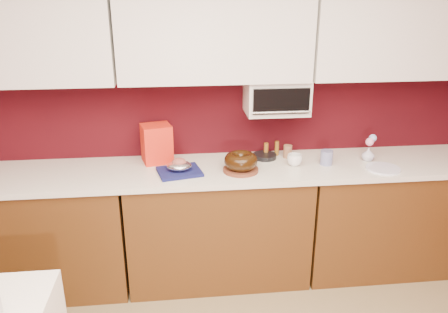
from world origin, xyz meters
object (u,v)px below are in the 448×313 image
at_px(pandoro_box, 157,143).
at_px(flower_vase, 368,153).
at_px(foil_ham_nest, 179,166).
at_px(blue_jar, 326,158).
at_px(bundt_cake, 241,161).
at_px(toaster_oven, 276,96).
at_px(coffee_mug, 295,159).

relative_size(pandoro_box, flower_vase, 2.51).
xyz_separation_m(foil_ham_nest, blue_jar, (1.07, 0.05, -0.00)).
bearing_deg(bundt_cake, foil_ham_nest, 177.91).
xyz_separation_m(bundt_cake, blue_jar, (0.64, 0.07, -0.03)).
relative_size(bundt_cake, blue_jar, 2.21).
xyz_separation_m(toaster_oven, blue_jar, (0.35, -0.19, -0.42)).
height_order(coffee_mug, flower_vase, flower_vase).
distance_m(toaster_oven, coffee_mug, 0.48).
height_order(bundt_cake, flower_vase, bundt_cake).
bearing_deg(blue_jar, pandoro_box, 170.84).
distance_m(toaster_oven, foil_ham_nest, 0.87).
bearing_deg(foil_ham_nest, toaster_oven, 18.37).
xyz_separation_m(pandoro_box, coffee_mug, (1.00, -0.19, -0.09)).
height_order(foil_ham_nest, coffee_mug, coffee_mug).
bearing_deg(foil_ham_nest, pandoro_box, 122.56).
distance_m(coffee_mug, flower_vase, 0.58).
height_order(toaster_oven, coffee_mug, toaster_oven).
relative_size(toaster_oven, foil_ham_nest, 2.59).
bearing_deg(bundt_cake, flower_vase, 6.42).
height_order(coffee_mug, blue_jar, blue_jar).
bearing_deg(blue_jar, flower_vase, 7.48).
bearing_deg(coffee_mug, foil_ham_nest, -176.25).
bearing_deg(flower_vase, coffee_mug, -176.03).
xyz_separation_m(bundt_cake, flower_vase, (0.98, 0.11, -0.02)).
bearing_deg(toaster_oven, flower_vase, -11.99).
height_order(toaster_oven, pandoro_box, toaster_oven).
distance_m(pandoro_box, coffee_mug, 1.02).
bearing_deg(toaster_oven, pandoro_box, 179.45).
bearing_deg(flower_vase, foil_ham_nest, -176.16).
bearing_deg(blue_jar, bundt_cake, -174.14).
height_order(bundt_cake, blue_jar, bundt_cake).
distance_m(bundt_cake, coffee_mug, 0.41).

